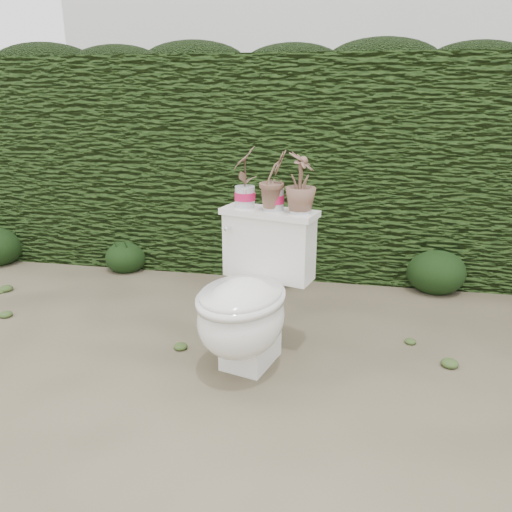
% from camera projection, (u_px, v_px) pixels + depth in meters
% --- Properties ---
extents(ground, '(60.00, 60.00, 0.00)m').
position_uv_depth(ground, '(252.00, 349.00, 2.75)').
color(ground, '#7C7156').
rests_on(ground, ground).
extents(hedge, '(8.00, 1.00, 1.60)m').
position_uv_depth(hedge, '(291.00, 164.00, 3.99)').
color(hedge, '#2C4717').
rests_on(hedge, ground).
extents(house_wall, '(8.00, 3.50, 4.00)m').
position_uv_depth(house_wall, '(367.00, 46.00, 7.61)').
color(house_wall, silver).
rests_on(house_wall, ground).
extents(toilet, '(0.62, 0.77, 0.78)m').
position_uv_depth(toilet, '(249.00, 301.00, 2.50)').
color(toilet, white).
rests_on(toilet, ground).
extents(potted_plant_left, '(0.11, 0.16, 0.30)m').
position_uv_depth(potted_plant_left, '(245.00, 178.00, 2.58)').
color(potted_plant_left, '#1F6425').
rests_on(potted_plant_left, toilet).
extents(potted_plant_center, '(0.19, 0.20, 0.29)m').
position_uv_depth(potted_plant_center, '(274.00, 182.00, 2.52)').
color(potted_plant_center, '#1F6425').
rests_on(potted_plant_center, toilet).
extents(potted_plant_right, '(0.17, 0.17, 0.29)m').
position_uv_depth(potted_plant_right, '(301.00, 185.00, 2.46)').
color(potted_plant_right, '#1F6425').
rests_on(potted_plant_right, toilet).
extents(liriope_clump_1, '(0.32, 0.32, 0.26)m').
position_uv_depth(liriope_clump_1, '(126.00, 254.00, 3.95)').
color(liriope_clump_1, black).
rests_on(liriope_clump_1, ground).
extents(liriope_clump_2, '(0.33, 0.33, 0.26)m').
position_uv_depth(liriope_clump_2, '(271.00, 267.00, 3.66)').
color(liriope_clump_2, black).
rests_on(liriope_clump_2, ground).
extents(liriope_clump_3, '(0.41, 0.41, 0.33)m').
position_uv_depth(liriope_clump_3, '(436.00, 268.00, 3.54)').
color(liriope_clump_3, black).
rests_on(liriope_clump_3, ground).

